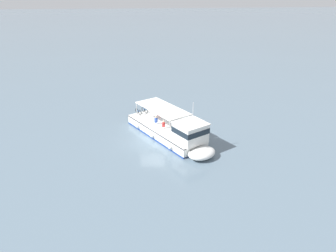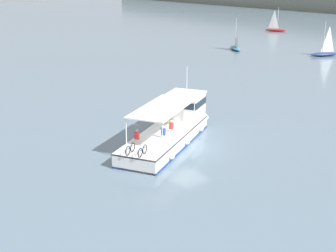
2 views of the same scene
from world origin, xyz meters
The scene contains 2 objects.
ground_plane centered at (0.00, 0.00, 0.00)m, with size 400.00×400.00×0.00m, color slate.
ferry_main centered at (-2.34, 0.23, 1.02)m, with size 9.10×12.52×5.32m.
Camera 1 is at (1.18, 31.13, 15.65)m, focal length 34.34 mm.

